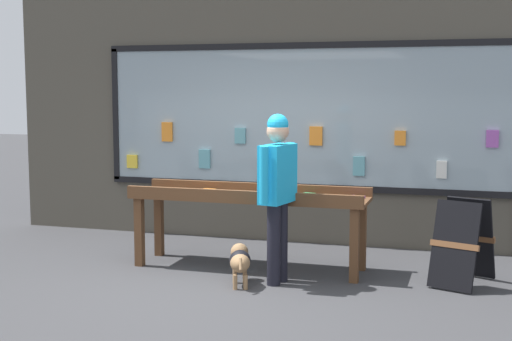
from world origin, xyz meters
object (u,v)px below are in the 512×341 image
at_px(display_table_main, 249,202).
at_px(person_browsing, 278,184).
at_px(sandwich_board_sign, 463,241).
at_px(small_dog, 240,260).

xyz_separation_m(display_table_main, person_browsing, (0.47, -0.51, 0.29)).
relative_size(person_browsing, sandwich_board_sign, 2.01).
height_order(person_browsing, sandwich_board_sign, person_browsing).
height_order(display_table_main, sandwich_board_sign, display_table_main).
relative_size(display_table_main, person_browsing, 1.51).
relative_size(small_dog, sandwich_board_sign, 0.68).
xyz_separation_m(display_table_main, sandwich_board_sign, (2.29, 0.02, -0.30)).
bearing_deg(sandwich_board_sign, person_browsing, -144.40).
relative_size(display_table_main, small_dog, 4.45).
xyz_separation_m(display_table_main, small_dog, (0.12, -0.70, -0.48)).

